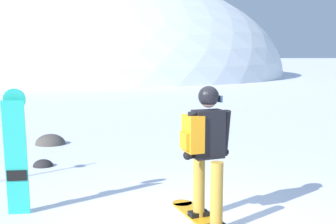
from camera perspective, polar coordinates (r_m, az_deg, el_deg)
The scene contains 5 objects.
ridge_peak_main at distance 40.88m, azimuth -8.47°, elevation 4.68°, with size 32.47×29.23×17.60m.
snowboarder_main at distance 5.36m, azimuth 4.87°, elevation -5.14°, with size 0.68×1.79×1.71m.
spare_snowboard at distance 6.00m, azimuth -19.05°, elevation -4.91°, with size 0.28×0.17×1.66m.
rock_dark at distance 8.61m, azimuth -15.82°, elevation -6.76°, with size 0.37×0.32×0.26m.
rock_small at distance 10.57m, azimuth -14.94°, elevation -4.05°, with size 0.69×0.58×0.48m.
Camera 1 is at (-0.85, -4.92, 2.11)m, focal length 47.20 mm.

